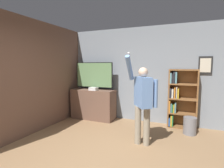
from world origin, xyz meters
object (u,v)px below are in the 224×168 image
(bookshelf, at_px, (180,98))
(waste_bin, at_px, (190,126))
(television, at_px, (94,75))
(person, at_px, (143,99))
(game_console, at_px, (93,89))

(bookshelf, height_order, waste_bin, bookshelf)
(television, bearing_deg, person, -35.00)
(game_console, height_order, person, person)
(bookshelf, xyz_separation_m, waste_bin, (0.26, -0.41, -0.57))
(game_console, relative_size, person, 0.12)
(bookshelf, relative_size, person, 0.82)
(person, bearing_deg, waste_bin, 101.81)
(television, distance_m, bookshelf, 2.50)
(bookshelf, bearing_deg, television, -176.89)
(game_console, bearing_deg, bookshelf, 8.00)
(game_console, bearing_deg, person, -31.67)
(person, distance_m, waste_bin, 1.53)
(game_console, relative_size, waste_bin, 0.56)
(television, height_order, waste_bin, television)
(television, distance_m, game_console, 0.44)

